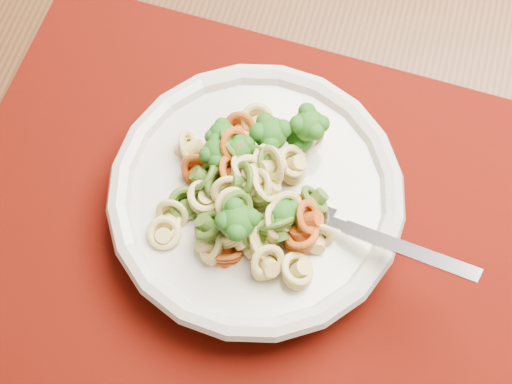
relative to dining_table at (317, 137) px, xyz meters
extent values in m
cube|color=#522C1B|center=(0.23, 0.52, -0.63)|extent=(4.00, 4.00, 0.01)
cube|color=#573018|center=(0.00, 0.00, 0.08)|extent=(1.60, 1.35, 0.04)
cube|color=#500D03|center=(-0.10, -0.13, 0.10)|extent=(0.62, 0.56, 0.00)
cylinder|color=beige|center=(-0.08, -0.11, 0.11)|extent=(0.10, 0.10, 0.01)
cylinder|color=beige|center=(-0.08, -0.11, 0.13)|extent=(0.23, 0.23, 0.03)
torus|color=beige|center=(-0.08, -0.11, 0.14)|extent=(0.25, 0.25, 0.02)
camera|label=1|loc=(-0.11, -0.33, 0.68)|focal=50.00mm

